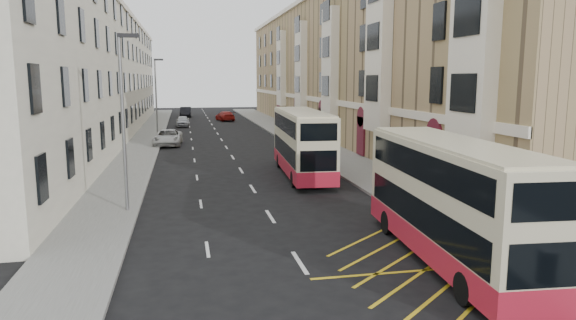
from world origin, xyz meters
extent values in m
plane|color=black|center=(0.00, 0.00, 0.00)|extent=(200.00, 200.00, 0.00)
cube|color=slate|center=(8.00, 30.00, 0.07)|extent=(4.00, 120.00, 0.15)
cube|color=slate|center=(-7.50, 30.00, 0.07)|extent=(3.00, 120.00, 0.15)
cube|color=gray|center=(6.00, 30.00, 0.07)|extent=(0.25, 120.00, 0.15)
cube|color=gray|center=(-6.00, 30.00, 0.07)|extent=(0.25, 120.00, 0.15)
cube|color=#A2845E|center=(15.00, 45.50, 7.50)|extent=(10.00, 79.00, 15.00)
cube|color=white|center=(9.97, 45.50, 4.00)|extent=(0.18, 79.00, 0.50)
cube|color=white|center=(9.65, 10.00, 7.50)|extent=(0.80, 3.20, 10.00)
cube|color=white|center=(9.65, 22.00, 7.50)|extent=(0.80, 3.20, 10.00)
cube|color=white|center=(9.65, 34.00, 7.50)|extent=(0.80, 3.20, 10.00)
cube|color=white|center=(9.65, 46.00, 7.50)|extent=(0.80, 3.20, 10.00)
cube|color=white|center=(9.65, 58.00, 7.50)|extent=(0.80, 3.20, 10.00)
cube|color=#591321|center=(9.95, 14.00, 1.70)|extent=(0.20, 1.60, 3.00)
cube|color=#591321|center=(9.95, 26.00, 1.70)|extent=(0.20, 1.60, 3.00)
cube|color=#591321|center=(9.95, 38.00, 1.70)|extent=(0.20, 1.60, 3.00)
cube|color=#591321|center=(9.95, 50.00, 1.70)|extent=(0.20, 1.60, 3.00)
cube|color=#591321|center=(9.95, 62.00, 1.70)|extent=(0.20, 1.60, 3.00)
cube|color=#ECE7CD|center=(-13.50, 45.50, 6.50)|extent=(9.00, 79.00, 13.00)
cube|color=white|center=(-8.97, 45.50, 13.00)|extent=(0.30, 79.00, 0.50)
cube|color=black|center=(7.56, 1.90, 1.45)|extent=(0.08, 0.08, 2.60)
cube|color=black|center=(8.84, 1.90, 1.45)|extent=(0.08, 0.08, 2.60)
cylinder|color=red|center=(6.25, 2.50, 0.65)|extent=(0.06, 0.06, 1.00)
cylinder|color=red|center=(6.25, 5.75, 0.65)|extent=(0.06, 0.06, 1.00)
cylinder|color=red|center=(6.25, 9.00, 0.65)|extent=(0.06, 0.06, 1.00)
cube|color=red|center=(6.25, 5.75, 1.13)|extent=(0.05, 6.50, 0.06)
cube|color=red|center=(6.25, 5.75, 0.70)|extent=(0.05, 6.50, 0.06)
cylinder|color=slate|center=(-6.40, 12.00, 4.15)|extent=(0.16, 0.16, 8.00)
cube|color=black|center=(-6.00, 12.00, 8.05)|extent=(0.90, 0.18, 0.18)
cylinder|color=slate|center=(-6.40, 42.00, 4.15)|extent=(0.16, 0.16, 8.00)
cube|color=black|center=(-6.00, 42.00, 8.05)|extent=(0.90, 0.18, 0.18)
cube|color=beige|center=(5.00, 3.11, 2.19)|extent=(3.06, 10.48, 3.71)
cube|color=#B01A2E|center=(5.00, 3.11, 0.75)|extent=(3.09, 10.51, 0.85)
cube|color=black|center=(5.00, 3.11, 1.74)|extent=(3.04, 9.65, 1.03)
cube|color=black|center=(5.00, 3.11, 3.34)|extent=(3.04, 9.65, 0.94)
cube|color=beige|center=(5.00, 3.11, 4.08)|extent=(2.94, 10.06, 0.11)
cube|color=black|center=(5.36, 8.25, 1.79)|extent=(2.00, 0.21, 1.22)
cube|color=black|center=(5.36, 8.25, 3.71)|extent=(1.65, 0.19, 0.42)
cube|color=black|center=(4.64, -2.03, 1.79)|extent=(2.00, 0.21, 1.13)
cylinder|color=black|center=(4.17, 6.48, 0.47)|extent=(0.33, 0.96, 0.94)
cylinder|color=black|center=(6.29, 6.34, 0.47)|extent=(0.33, 0.96, 0.94)
cylinder|color=black|center=(3.71, -0.12, 0.47)|extent=(0.33, 0.96, 0.94)
cylinder|color=black|center=(5.83, -0.26, 0.47)|extent=(0.33, 0.96, 0.94)
cube|color=beige|center=(3.62, 19.22, 2.19)|extent=(2.97, 10.50, 3.73)
cube|color=#B01A2E|center=(3.62, 19.22, 0.76)|extent=(3.00, 10.53, 0.85)
cube|color=black|center=(3.62, 19.22, 1.75)|extent=(2.96, 9.68, 1.04)
cube|color=black|center=(3.62, 19.22, 3.35)|extent=(2.96, 9.68, 0.94)
cube|color=beige|center=(3.62, 19.22, 4.10)|extent=(2.85, 10.08, 0.11)
cube|color=black|center=(3.93, 24.38, 1.79)|extent=(2.01, 0.19, 1.23)
cube|color=black|center=(3.93, 24.38, 3.73)|extent=(1.65, 0.17, 0.42)
cube|color=black|center=(3.31, 14.06, 1.79)|extent=(2.01, 0.19, 1.13)
cylinder|color=black|center=(2.75, 22.60, 0.47)|extent=(0.32, 0.96, 0.94)
cylinder|color=black|center=(4.88, 22.47, 0.47)|extent=(0.32, 0.96, 0.94)
cylinder|color=black|center=(2.36, 15.97, 0.47)|extent=(0.32, 0.96, 0.94)
cylinder|color=black|center=(4.49, 15.84, 0.47)|extent=(0.32, 0.96, 0.94)
imported|color=black|center=(6.65, 1.74, 0.93)|extent=(0.61, 0.44, 1.55)
imported|color=black|center=(7.84, 1.29, 1.08)|extent=(1.03, 0.87, 1.87)
imported|color=black|center=(6.69, 6.68, 0.95)|extent=(1.00, 0.57, 1.61)
imported|color=silver|center=(-5.20, 36.58, 0.73)|extent=(2.75, 5.40, 1.46)
imported|color=#ADB0B4|center=(-3.87, 55.48, 0.70)|extent=(1.74, 4.14, 1.40)
imported|color=black|center=(-3.36, 72.45, 0.81)|extent=(1.91, 4.96, 1.61)
imported|color=#AA1D17|center=(2.29, 63.78, 0.70)|extent=(2.83, 5.12, 1.41)
camera|label=1|loc=(-3.70, -12.19, 6.17)|focal=32.00mm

